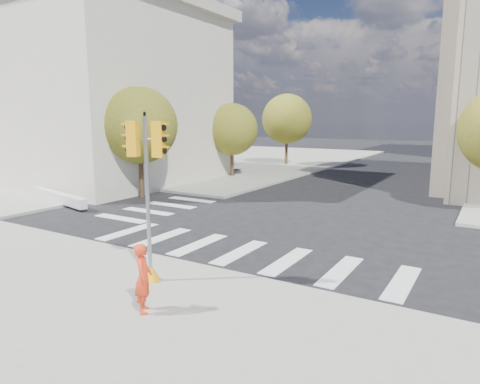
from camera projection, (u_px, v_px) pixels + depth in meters
name	position (u px, v px, depth m)	size (l,w,h in m)	color
ground	(269.00, 239.00, 16.56)	(160.00, 160.00, 0.00)	black
sidewalk_far_left	(218.00, 159.00, 48.66)	(28.00, 40.00, 0.15)	gray
classical_building	(84.00, 94.00, 32.39)	(19.00, 15.00, 12.70)	beige
tree_lw_near	(139.00, 126.00, 24.56)	(4.40, 4.40, 6.41)	#382616
tree_lw_mid	(232.00, 129.00, 33.07)	(4.00, 4.00, 5.77)	#382616
tree_lw_far	(287.00, 119.00, 41.37)	(4.80, 4.80, 6.95)	#382616
traffic_signal	(148.00, 212.00, 11.59)	(1.08, 0.56, 4.65)	orange
photographer	(143.00, 278.00, 9.89)	(0.60, 0.40, 1.65)	red
planter_wall	(58.00, 197.00, 23.23)	(6.00, 0.40, 0.50)	silver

